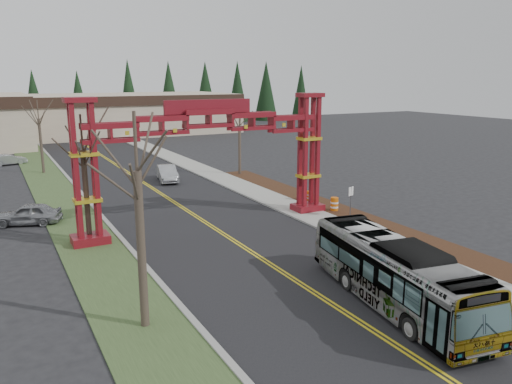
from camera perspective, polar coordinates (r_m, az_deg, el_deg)
ground at (r=20.53m, az=16.05°, el=-16.75°), size 200.00×200.00×0.00m
road at (r=40.84m, az=-9.08°, el=-1.34°), size 12.00×110.00×0.02m
lane_line_left at (r=40.80m, az=-9.24°, el=-1.34°), size 0.12×100.00×0.01m
lane_line_right at (r=40.88m, az=-8.92°, el=-1.30°), size 0.12×100.00×0.01m
curb_right at (r=43.17m, az=-1.37°, el=-0.31°), size 0.30×110.00×0.15m
sidewalk_right at (r=43.83m, az=0.32°, el=-0.11°), size 2.60×110.00×0.14m
landscape_strip at (r=33.71m, az=16.71°, el=-4.74°), size 2.60×50.00×0.12m
grass_median at (r=39.06m, az=-20.22°, el=-2.62°), size 4.00×110.00×0.08m
curb_left at (r=39.32m, az=-17.56°, el=-2.26°), size 0.30×110.00×0.15m
gateway_arch at (r=33.31m, az=-5.40°, el=5.99°), size 18.20×1.60×8.90m
retail_building_east at (r=95.41m, az=-14.59°, el=8.68°), size 38.00×20.30×7.00m
conifer_treeline at (r=105.32m, az=-21.54°, el=10.20°), size 116.10×5.60×13.00m
transit_bus at (r=23.25m, az=15.55°, el=-8.95°), size 4.22×11.12×3.02m
silver_sedan at (r=49.76m, az=-10.14°, el=2.11°), size 2.49×4.99×1.57m
parked_car_near_a at (r=38.05m, az=-24.63°, el=-2.30°), size 4.74×3.21×1.50m
parked_car_far_a at (r=64.94m, az=-26.42°, el=3.34°), size 4.06×2.22×1.27m
bare_tree_median_near at (r=19.61m, az=-13.44°, el=2.18°), size 3.47×3.47×8.79m
bare_tree_median_mid at (r=31.38m, az=-19.18°, el=4.45°), size 3.21×3.21×7.90m
bare_tree_median_far at (r=57.11m, az=-23.59°, el=7.64°), size 2.89×2.89×7.70m
bare_tree_right_far at (r=51.60m, az=-1.90°, el=7.50°), size 2.91×2.91×7.02m
street_sign at (r=36.41m, az=10.78°, el=-0.44°), size 0.52×0.21×2.35m
barrel_south at (r=38.33m, az=8.94°, el=-1.44°), size 0.60×0.60×1.12m
barrel_mid at (r=41.23m, az=5.40°, el=-0.38°), size 0.55×0.55×1.03m
barrel_north at (r=41.26m, az=6.16°, el=-0.49°), size 0.48×0.48×0.89m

